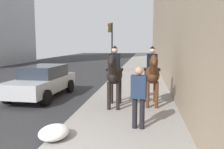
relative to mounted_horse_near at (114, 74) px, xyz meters
The scene contains 6 objects.
mounted_horse_near is the anchor object (origin of this frame).
mounted_horse_far 1.41m from the mounted_horse_near, 73.26° to the right, with size 2.15×0.61×2.23m.
pedestrian_greeting 2.35m from the mounted_horse_near, 156.34° to the right, with size 0.31×0.43×1.70m.
car_near_lane 3.93m from the mounted_horse_near, 64.62° to the left, with size 4.31×2.02×1.44m.
traffic_light_near_curb 10.76m from the mounted_horse_near, ahead, with size 0.20×0.44×4.09m.
snow_pile_near 3.50m from the mounted_horse_near, 161.10° to the left, with size 0.93×0.71×0.32m, color white.
Camera 1 is at (-3.89, -2.33, 2.42)m, focal length 38.33 mm.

